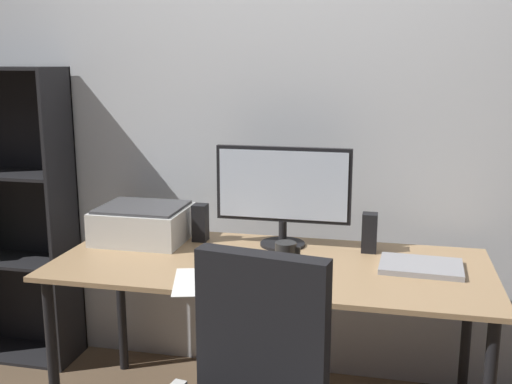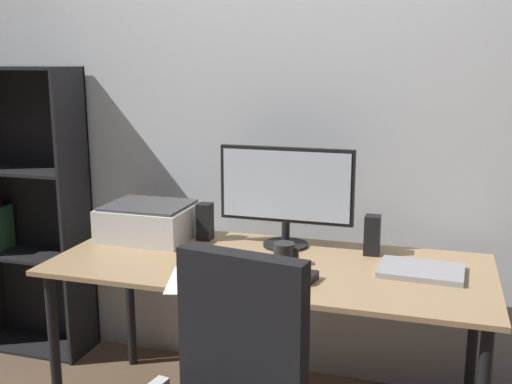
% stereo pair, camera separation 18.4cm
% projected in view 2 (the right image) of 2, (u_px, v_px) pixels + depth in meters
% --- Properties ---
extents(back_wall, '(6.40, 0.10, 2.60)m').
position_uv_depth(back_wall, '(301.00, 114.00, 2.88)').
color(back_wall, silver).
rests_on(back_wall, ground).
extents(desk, '(1.77, 0.76, 0.74)m').
position_uv_depth(desk, '(269.00, 279.00, 2.50)').
color(desk, tan).
rests_on(desk, ground).
extents(monitor, '(0.60, 0.20, 0.44)m').
position_uv_depth(monitor, '(286.00, 190.00, 2.65)').
color(monitor, black).
rests_on(monitor, desk).
extents(keyboard, '(0.29, 0.12, 0.02)m').
position_uv_depth(keyboard, '(256.00, 276.00, 2.31)').
color(keyboard, black).
rests_on(keyboard, desk).
extents(mouse, '(0.07, 0.10, 0.03)m').
position_uv_depth(mouse, '(308.00, 277.00, 2.27)').
color(mouse, black).
rests_on(mouse, desk).
extents(coffee_mug, '(0.10, 0.09, 0.09)m').
position_uv_depth(coffee_mug, '(284.00, 254.00, 2.45)').
color(coffee_mug, black).
rests_on(coffee_mug, desk).
extents(laptop, '(0.33, 0.25, 0.02)m').
position_uv_depth(laptop, '(421.00, 270.00, 2.36)').
color(laptop, '#99999E').
rests_on(laptop, desk).
extents(speaker_left, '(0.06, 0.07, 0.17)m').
position_uv_depth(speaker_left, '(205.00, 222.00, 2.79)').
color(speaker_left, black).
rests_on(speaker_left, desk).
extents(speaker_right, '(0.06, 0.07, 0.17)m').
position_uv_depth(speaker_right, '(372.00, 235.00, 2.57)').
color(speaker_right, black).
rests_on(speaker_right, desk).
extents(printer, '(0.40, 0.34, 0.16)m').
position_uv_depth(printer, '(149.00, 221.00, 2.82)').
color(printer, silver).
rests_on(printer, desk).
extents(paper_sheet, '(0.28, 0.34, 0.00)m').
position_uv_depth(paper_sheet, '(197.00, 280.00, 2.29)').
color(paper_sheet, white).
rests_on(paper_sheet, desk).
extents(bookshelf, '(0.62, 0.28, 1.52)m').
position_uv_depth(bookshelf, '(27.00, 213.00, 3.25)').
color(bookshelf, black).
rests_on(bookshelf, ground).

